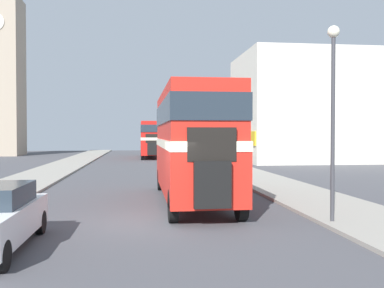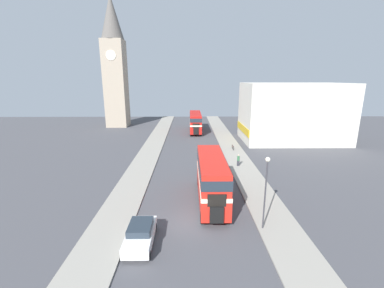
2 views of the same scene
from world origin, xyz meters
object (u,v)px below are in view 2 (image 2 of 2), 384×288
(pedestrian_walking, at_px, (238,159))
(double_decker_bus, at_px, (212,176))
(church_tower, at_px, (114,62))
(bicycle_on_pavement, at_px, (233,147))
(bus_distant, at_px, (195,121))
(car_parked_near, at_px, (140,234))
(street_lamp, at_px, (266,183))

(pedestrian_walking, bearing_deg, double_decker_bus, -114.29)
(double_decker_bus, xyz_separation_m, church_tower, (-19.62, 40.51, 12.59))
(pedestrian_walking, xyz_separation_m, bicycle_on_pavement, (0.65, 8.14, -0.54))
(bus_distant, bearing_deg, double_decker_bus, -88.72)
(pedestrian_walking, height_order, bicycle_on_pavement, pedestrian_walking)
(church_tower, bearing_deg, double_decker_bus, -64.16)
(car_parked_near, bearing_deg, double_decker_bus, 49.45)
(double_decker_bus, bearing_deg, bicycle_on_pavement, 74.18)
(bus_distant, height_order, church_tower, church_tower)
(bus_distant, bearing_deg, pedestrian_walking, -77.38)
(street_lamp, bearing_deg, church_tower, 117.16)
(bus_distant, xyz_separation_m, car_parked_near, (-4.90, -39.70, -1.68))
(car_parked_near, bearing_deg, bus_distant, 82.97)
(car_parked_near, distance_m, church_tower, 51.20)
(bicycle_on_pavement, height_order, street_lamp, street_lamp)
(pedestrian_walking, distance_m, church_tower, 41.46)
(double_decker_bus, xyz_separation_m, bicycle_on_pavement, (5.11, 18.03, -2.13))
(bus_distant, distance_m, bicycle_on_pavement, 16.30)
(bus_distant, xyz_separation_m, church_tower, (-18.88, 7.40, 12.73))
(bicycle_on_pavement, height_order, church_tower, church_tower)
(double_decker_bus, relative_size, pedestrian_walking, 6.13)
(bus_distant, relative_size, car_parked_near, 2.59)
(street_lamp, bearing_deg, bicycle_on_pavement, 86.36)
(street_lamp, bearing_deg, bus_distant, 96.60)
(bus_distant, distance_m, church_tower, 23.95)
(double_decker_bus, xyz_separation_m, street_lamp, (3.66, -4.86, 1.35))
(pedestrian_walking, bearing_deg, bus_distant, 102.62)
(double_decker_bus, relative_size, street_lamp, 1.66)
(bus_distant, bearing_deg, car_parked_near, -97.03)
(double_decker_bus, bearing_deg, church_tower, 115.84)
(double_decker_bus, xyz_separation_m, bus_distant, (-0.74, 33.12, -0.14))
(pedestrian_walking, xyz_separation_m, church_tower, (-24.09, 30.62, 14.18))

